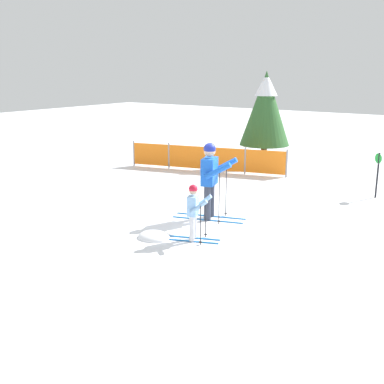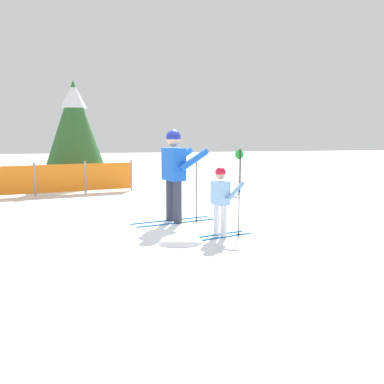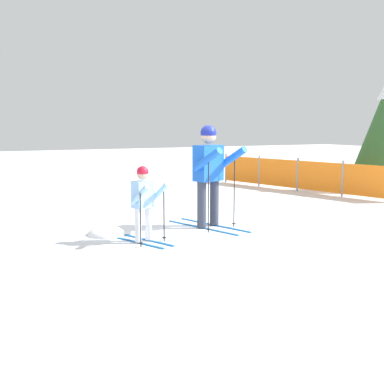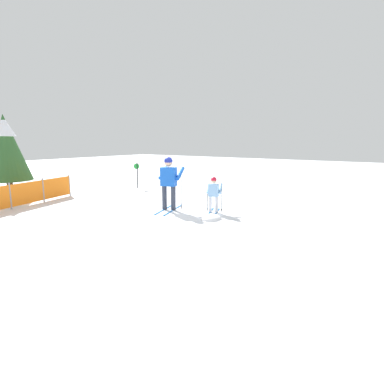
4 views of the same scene
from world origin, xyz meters
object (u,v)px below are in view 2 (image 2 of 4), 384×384
at_px(skier_child, 221,196).
at_px(conifer_far, 74,121).
at_px(skier_adult, 175,167).
at_px(safety_fence, 35,179).
at_px(trail_marker, 240,165).

height_order(skier_child, conifer_far, conifer_far).
relative_size(skier_adult, safety_fence, 0.33).
height_order(skier_adult, trail_marker, skier_adult).
bearing_deg(trail_marker, safety_fence, 177.11).
xyz_separation_m(skier_child, conifer_far, (-2.60, 8.48, 1.43)).
xyz_separation_m(skier_child, trail_marker, (2.23, 5.79, 0.09)).
bearing_deg(trail_marker, conifer_far, 150.91).
distance_m(conifer_far, trail_marker, 5.69).
distance_m(skier_child, safety_fence, 7.11).
relative_size(skier_adult, skier_child, 1.53).
xyz_separation_m(safety_fence, conifer_far, (1.07, 2.39, 1.67)).
relative_size(skier_child, trail_marker, 0.95).
height_order(skier_adult, safety_fence, skier_adult).
bearing_deg(safety_fence, skier_adult, -55.77).
height_order(conifer_far, trail_marker, conifer_far).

